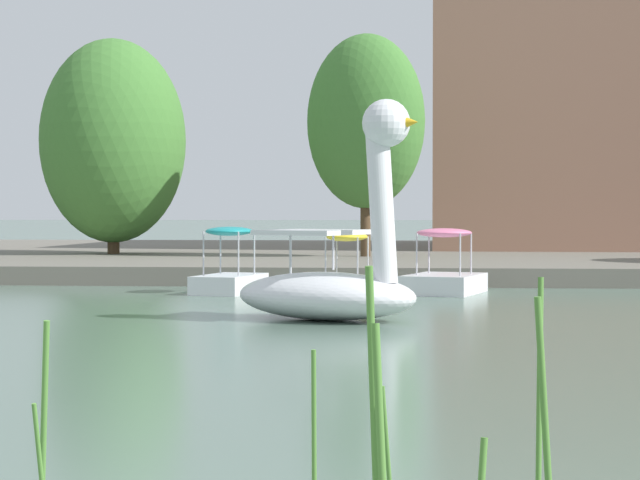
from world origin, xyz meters
The scene contains 8 objects.
shore_bank_far centered at (0.00, 39.33, 0.23)m, with size 117.35×27.42×0.46m, color #6B665B.
swan_boat centered at (1.16, 16.60, 0.82)m, with size 3.69×3.00×3.63m.
pedal_boat_pink centered at (3.04, 23.57, 0.41)m, with size 1.99×2.55×1.43m.
pedal_boat_yellow centered at (0.92, 23.29, 0.42)m, with size 1.42×1.98×1.35m.
pedal_boat_teal centered at (-1.69, 23.28, 0.45)m, with size 1.52×2.33×1.47m.
tree_willow_overhanging centered at (-7.20, 34.70, 4.01)m, with size 4.87×5.24×6.76m.
tree_sapling_by_fence centered at (0.83, 33.13, 4.46)m, with size 4.74×4.53×6.60m.
apartment_block centered at (10.50, 43.82, 5.80)m, with size 14.88×12.61×10.68m, color #996B56.
Camera 1 is at (2.71, -4.20, 1.83)m, focal length 70.69 mm.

